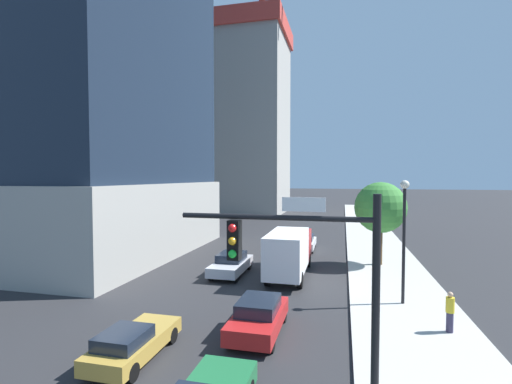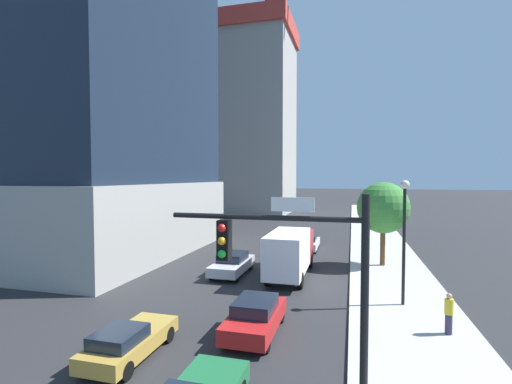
{
  "view_description": "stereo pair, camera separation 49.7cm",
  "coord_description": "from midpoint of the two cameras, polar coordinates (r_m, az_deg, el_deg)",
  "views": [
    {
      "loc": [
        5.19,
        -6.51,
        6.65
      ],
      "look_at": [
        0.25,
        13.9,
        5.76
      ],
      "focal_mm": 25.31,
      "sensor_mm": 36.0,
      "label": 1
    },
    {
      "loc": [
        5.68,
        -6.38,
        6.65
      ],
      "look_at": [
        0.25,
        13.9,
        5.76
      ],
      "focal_mm": 25.31,
      "sensor_mm": 36.0,
      "label": 2
    }
  ],
  "objects": [
    {
      "name": "street_lamp",
      "position": [
        19.81,
        23.06,
        -4.75
      ],
      "size": [
        0.44,
        0.44,
        6.33
      ],
      "color": "black",
      "rests_on": "sidewalk"
    },
    {
      "name": "pedestrian_yellow_shirt",
      "position": [
        17.69,
        28.93,
        -16.44
      ],
      "size": [
        0.34,
        0.34,
        1.7
      ],
      "color": "#38334C",
      "rests_on": "sidewalk"
    },
    {
      "name": "car_white",
      "position": [
        33.52,
        8.52,
        -7.88
      ],
      "size": [
        1.94,
        4.36,
        1.32
      ],
      "color": "silver",
      "rests_on": "ground"
    },
    {
      "name": "sidewalk",
      "position": [
        27.4,
        20.86,
        -11.63
      ],
      "size": [
        5.31,
        120.0,
        0.15
      ],
      "primitive_type": "cube",
      "color": "#B2AFA8",
      "rests_on": "ground"
    },
    {
      "name": "car_red",
      "position": [
        16.14,
        0.81,
        -19.04
      ],
      "size": [
        1.9,
        4.31,
        1.48
      ],
      "color": "red",
      "rests_on": "ground"
    },
    {
      "name": "street_tree",
      "position": [
        28.05,
        19.95,
        -2.38
      ],
      "size": [
        3.75,
        3.75,
        6.12
      ],
      "color": "brown",
      "rests_on": "sidewalk"
    },
    {
      "name": "car_silver",
      "position": [
        25.05,
        -3.19,
        -11.23
      ],
      "size": [
        1.95,
        4.64,
        1.46
      ],
      "color": "#B7B7BC",
      "rests_on": "ground"
    },
    {
      "name": "traffic_light_pole",
      "position": [
        9.4,
        8.2,
        -12.21
      ],
      "size": [
        5.16,
        0.48,
        6.08
      ],
      "color": "black",
      "rests_on": "sidewalk"
    },
    {
      "name": "car_gold",
      "position": [
        14.92,
        -18.53,
        -21.47
      ],
      "size": [
        1.74,
        4.14,
        1.28
      ],
      "color": "#AD8938",
      "rests_on": "ground"
    },
    {
      "name": "construction_building",
      "position": [
        69.28,
        -1.01,
        12.62
      ],
      "size": [
        26.73,
        15.72,
        42.0
      ],
      "color": "#9E9B93",
      "rests_on": "ground"
    },
    {
      "name": "box_truck",
      "position": [
        24.3,
        6.05,
        -9.2
      ],
      "size": [
        2.27,
        7.61,
        3.11
      ],
      "color": "#B21E1E",
      "rests_on": "ground"
    }
  ]
}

